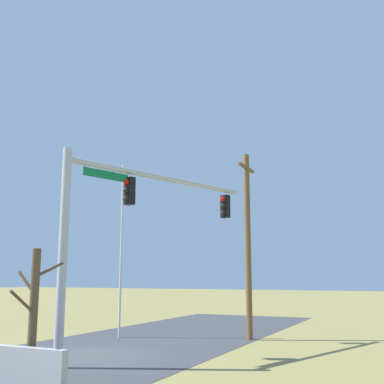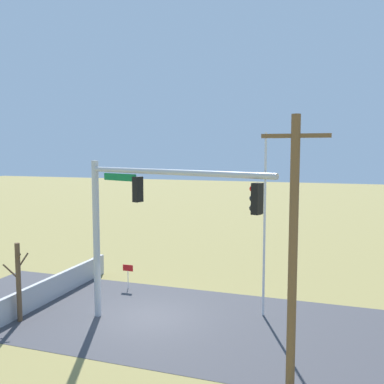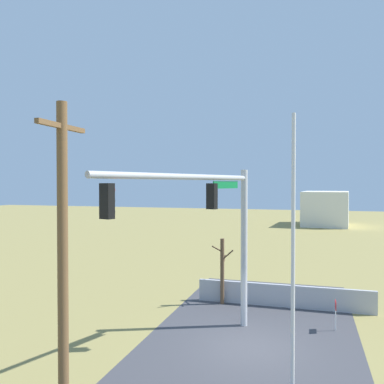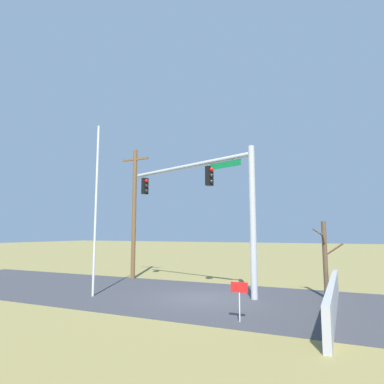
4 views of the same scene
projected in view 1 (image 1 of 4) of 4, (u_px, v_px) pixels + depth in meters
The scene contains 7 objects.
ground_plane at pixel (88, 356), 15.81m from camera, with size 160.00×160.00×0.00m, color olive.
road_surface at pixel (148, 341), 19.39m from camera, with size 28.00×8.00×0.01m, color #3D3D42.
sidewalk_corner at pixel (32, 375), 12.76m from camera, with size 6.00×6.00×0.01m, color #B7B5AD.
signal_mast at pixel (125, 215), 16.11m from camera, with size 7.95×3.01×6.59m.
flagpole at pixel (121, 248), 21.21m from camera, with size 0.10×0.10×7.74m, color silver.
utility_pole at pixel (248, 240), 20.51m from camera, with size 1.90×0.26×8.01m.
bare_tree at pixel (33, 317), 10.86m from camera, with size 1.27×1.02×3.27m.
Camera 1 is at (13.55, 10.10, 2.62)m, focal length 44.19 mm.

